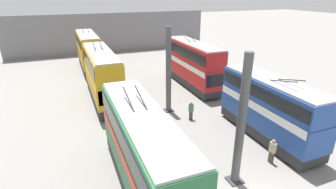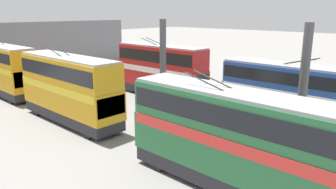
{
  "view_description": "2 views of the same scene",
  "coord_description": "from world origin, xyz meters",
  "px_view_note": "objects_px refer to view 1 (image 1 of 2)",
  "views": [
    {
      "loc": [
        -7.93,
        8.53,
        10.76
      ],
      "look_at": [
        13.04,
        0.12,
        1.75
      ],
      "focal_mm": 28.0,
      "sensor_mm": 36.0,
      "label": 1
    },
    {
      "loc": [
        -4.1,
        17.93,
        8.49
      ],
      "look_at": [
        11.49,
        1.28,
        2.66
      ],
      "focal_mm": 35.0,
      "sensor_mm": 36.0,
      "label": 2
    }
  ],
  "objects_px": {
    "bus_right_far": "(88,49)",
    "person_aisle_midway": "(191,110)",
    "bus_left_near": "(270,105)",
    "person_by_left_row": "(272,151)",
    "oil_drum": "(153,129)",
    "bus_left_far": "(193,62)",
    "bus_right_near": "(143,149)",
    "bus_right_mid": "(102,73)"
  },
  "relations": [
    {
      "from": "bus_right_far",
      "to": "person_aisle_midway",
      "type": "relative_size",
      "value": 5.78
    },
    {
      "from": "bus_left_near",
      "to": "person_aisle_midway",
      "type": "relative_size",
      "value": 5.23
    },
    {
      "from": "person_by_left_row",
      "to": "bus_left_near",
      "type": "bearing_deg",
      "value": 51.4
    },
    {
      "from": "bus_left_near",
      "to": "oil_drum",
      "type": "xyz_separation_m",
      "value": [
        3.68,
        8.12,
        -2.28
      ]
    },
    {
      "from": "bus_left_far",
      "to": "bus_right_near",
      "type": "bearing_deg",
      "value": 144.57
    },
    {
      "from": "bus_right_mid",
      "to": "person_aisle_midway",
      "type": "distance_m",
      "value": 10.01
    },
    {
      "from": "bus_left_far",
      "to": "person_aisle_midway",
      "type": "xyz_separation_m",
      "value": [
        -7.86,
        4.14,
        -2.03
      ]
    },
    {
      "from": "bus_left_far",
      "to": "bus_right_mid",
      "type": "height_order",
      "value": "bus_left_far"
    },
    {
      "from": "bus_right_near",
      "to": "oil_drum",
      "type": "bearing_deg",
      "value": -22.8
    },
    {
      "from": "bus_left_near",
      "to": "bus_right_far",
      "type": "relative_size",
      "value": 0.9
    },
    {
      "from": "bus_right_near",
      "to": "person_by_left_row",
      "type": "xyz_separation_m",
      "value": [
        -0.62,
        -8.59,
        -1.88
      ]
    },
    {
      "from": "bus_left_near",
      "to": "person_aisle_midway",
      "type": "bearing_deg",
      "value": 40.6
    },
    {
      "from": "bus_right_near",
      "to": "person_by_left_row",
      "type": "height_order",
      "value": "bus_right_near"
    },
    {
      "from": "bus_left_far",
      "to": "oil_drum",
      "type": "relative_size",
      "value": 12.06
    },
    {
      "from": "bus_right_near",
      "to": "person_by_left_row",
      "type": "relative_size",
      "value": 6.09
    },
    {
      "from": "bus_left_far",
      "to": "person_by_left_row",
      "type": "distance_m",
      "value": 15.75
    },
    {
      "from": "bus_right_far",
      "to": "person_aisle_midway",
      "type": "bearing_deg",
      "value": -162.09
    },
    {
      "from": "bus_left_near",
      "to": "person_by_left_row",
      "type": "xyz_separation_m",
      "value": [
        -2.8,
        1.99,
        -1.76
      ]
    },
    {
      "from": "person_by_left_row",
      "to": "oil_drum",
      "type": "relative_size",
      "value": 2.08
    },
    {
      "from": "bus_left_near",
      "to": "bus_right_near",
      "type": "relative_size",
      "value": 0.85
    },
    {
      "from": "bus_right_mid",
      "to": "person_aisle_midway",
      "type": "height_order",
      "value": "bus_right_mid"
    },
    {
      "from": "bus_left_near",
      "to": "bus_right_mid",
      "type": "bearing_deg",
      "value": 40.87
    },
    {
      "from": "person_aisle_midway",
      "to": "bus_right_mid",
      "type": "bearing_deg",
      "value": 78.35
    },
    {
      "from": "bus_left_far",
      "to": "bus_right_mid",
      "type": "relative_size",
      "value": 0.97
    },
    {
      "from": "bus_right_near",
      "to": "person_aisle_midway",
      "type": "relative_size",
      "value": 6.14
    },
    {
      "from": "bus_left_far",
      "to": "person_by_left_row",
      "type": "xyz_separation_m",
      "value": [
        -15.49,
        1.99,
        -2.02
      ]
    },
    {
      "from": "bus_left_near",
      "to": "person_by_left_row",
      "type": "distance_m",
      "value": 3.85
    },
    {
      "from": "bus_left_near",
      "to": "bus_right_near",
      "type": "bearing_deg",
      "value": 101.6
    },
    {
      "from": "bus_left_near",
      "to": "bus_left_far",
      "type": "relative_size",
      "value": 0.89
    },
    {
      "from": "bus_right_mid",
      "to": "oil_drum",
      "type": "distance_m",
      "value": 9.25
    },
    {
      "from": "bus_left_near",
      "to": "bus_right_far",
      "type": "bearing_deg",
      "value": 23.15
    },
    {
      "from": "bus_left_near",
      "to": "bus_right_mid",
      "type": "xyz_separation_m",
      "value": [
        12.23,
        10.58,
        0.27
      ]
    },
    {
      "from": "bus_right_near",
      "to": "oil_drum",
      "type": "distance_m",
      "value": 6.79
    },
    {
      "from": "bus_right_mid",
      "to": "bus_right_far",
      "type": "height_order",
      "value": "bus_right_mid"
    },
    {
      "from": "bus_right_far",
      "to": "oil_drum",
      "type": "distance_m",
      "value": 21.35
    },
    {
      "from": "bus_right_near",
      "to": "oil_drum",
      "type": "relative_size",
      "value": 12.66
    },
    {
      "from": "bus_left_near",
      "to": "oil_drum",
      "type": "relative_size",
      "value": 10.77
    },
    {
      "from": "oil_drum",
      "to": "bus_right_near",
      "type": "bearing_deg",
      "value": 157.2
    },
    {
      "from": "bus_left_far",
      "to": "oil_drum",
      "type": "xyz_separation_m",
      "value": [
        -9.01,
        8.12,
        -2.54
      ]
    },
    {
      "from": "bus_left_far",
      "to": "bus_right_near",
      "type": "xyz_separation_m",
      "value": [
        -14.86,
        10.58,
        -0.14
      ]
    },
    {
      "from": "bus_left_far",
      "to": "person_aisle_midway",
      "type": "height_order",
      "value": "bus_left_far"
    },
    {
      "from": "bus_right_far",
      "to": "person_aisle_midway",
      "type": "height_order",
      "value": "bus_right_far"
    }
  ]
}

